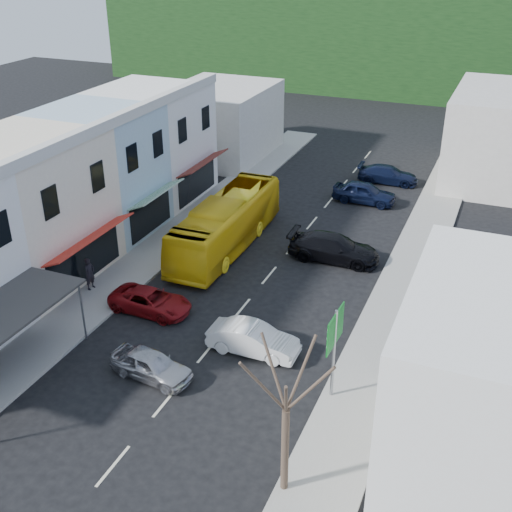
{
  "coord_description": "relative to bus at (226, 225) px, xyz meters",
  "views": [
    {
      "loc": [
        11.72,
        -22.35,
        17.91
      ],
      "look_at": [
        0.0,
        6.0,
        2.2
      ],
      "focal_mm": 45.0,
      "sensor_mm": 36.0,
      "label": 1
    }
  ],
  "objects": [
    {
      "name": "sidewalk_left",
      "position": [
        -3.7,
        -0.4,
        -1.48
      ],
      "size": [
        3.0,
        52.0,
        0.15
      ],
      "primitive_type": "cube",
      "color": "gray",
      "rests_on": "ground"
    },
    {
      "name": "hillside",
      "position": [
        2.35,
        54.69,
        5.18
      ],
      "size": [
        80.0,
        26.0,
        14.0
      ],
      "color": "black",
      "rests_on": "ground"
    },
    {
      "name": "distant_block_left",
      "position": [
        -8.2,
        16.6,
        1.45
      ],
      "size": [
        8.0,
        10.0,
        6.0
      ],
      "primitive_type": "cube",
      "color": "#B7B2A8",
      "rests_on": "ground"
    },
    {
      "name": "distant_block_right",
      "position": [
        14.8,
        19.6,
        1.95
      ],
      "size": [
        8.0,
        12.0,
        7.0
      ],
      "primitive_type": "cube",
      "color": "#B7B2A8",
      "rests_on": "ground"
    },
    {
      "name": "bus",
      "position": [
        0.0,
        0.0,
        0.0
      ],
      "size": [
        2.63,
        11.63,
        3.1
      ],
      "primitive_type": "imported",
      "rotation": [
        0.0,
        0.0,
        0.01
      ],
      "color": "yellow",
      "rests_on": "ground"
    },
    {
      "name": "ground",
      "position": [
        3.8,
        -10.4,
        -1.55
      ],
      "size": [
        120.0,
        120.0,
        0.0
      ],
      "primitive_type": "plane",
      "color": "black",
      "rests_on": "ground"
    },
    {
      "name": "shopfront_row",
      "position": [
        -8.69,
        -5.4,
        2.45
      ],
      "size": [
        8.25,
        30.0,
        8.0
      ],
      "color": "silver",
      "rests_on": "ground"
    },
    {
      "name": "car_black_near",
      "position": [
        6.68,
        0.91,
        -0.85
      ],
      "size": [
        4.55,
        1.97,
        1.4
      ],
      "primitive_type": "imported",
      "rotation": [
        0.0,
        0.0,
        1.6
      ],
      "color": "black",
      "rests_on": "ground"
    },
    {
      "name": "direction_sign",
      "position": [
        10.2,
        -11.49,
        0.63
      ],
      "size": [
        0.39,
        1.98,
        4.36
      ],
      "primitive_type": null,
      "rotation": [
        0.0,
        0.0,
        -0.04
      ],
      "color": "#085A17",
      "rests_on": "ground"
    },
    {
      "name": "traffic_signal",
      "position": [
        10.4,
        18.38,
        0.67
      ],
      "size": [
        0.91,
        1.12,
        4.45
      ],
      "primitive_type": null,
      "rotation": [
        0.0,
        0.0,
        2.86
      ],
      "color": "black",
      "rests_on": "ground"
    },
    {
      "name": "car_white",
      "position": [
        5.87,
        -9.72,
        -0.85
      ],
      "size": [
        4.41,
        1.83,
        1.4
      ],
      "primitive_type": "imported",
      "rotation": [
        0.0,
        0.0,
        1.58
      ],
      "color": "silver",
      "rests_on": "ground"
    },
    {
      "name": "car_red",
      "position": [
        -0.49,
        -8.4,
        -0.85
      ],
      "size": [
        4.66,
        2.04,
        1.4
      ],
      "primitive_type": "imported",
      "rotation": [
        0.0,
        0.0,
        1.54
      ],
      "color": "maroon",
      "rests_on": "ground"
    },
    {
      "name": "car_navy_far",
      "position": [
        6.89,
        15.29,
        -0.85
      ],
      "size": [
        4.58,
        2.04,
        1.4
      ],
      "primitive_type": "imported",
      "rotation": [
        0.0,
        0.0,
        1.62
      ],
      "color": "black",
      "rests_on": "ground"
    },
    {
      "name": "sidewalk_right",
      "position": [
        11.3,
        -0.4,
        -1.48
      ],
      "size": [
        3.0,
        52.0,
        0.15
      ],
      "primitive_type": "cube",
      "color": "gray",
      "rests_on": "ground"
    },
    {
      "name": "pedestrian_left",
      "position": [
        -4.64,
        -7.8,
        -0.55
      ],
      "size": [
        0.47,
        0.64,
        1.7
      ],
      "primitive_type": "imported",
      "rotation": [
        0.0,
        0.0,
        1.45
      ],
      "color": "black",
      "rests_on": "sidewalk_left"
    },
    {
      "name": "car_silver",
      "position": [
        2.41,
        -13.2,
        -0.85
      ],
      "size": [
        4.59,
        2.32,
        1.4
      ],
      "primitive_type": "imported",
      "rotation": [
        0.0,
        0.0,
        1.45
      ],
      "color": "#AFAFB4",
      "rests_on": "ground"
    },
    {
      "name": "car_navy_mid",
      "position": [
        6.17,
        10.54,
        -0.85
      ],
      "size": [
        4.45,
        1.94,
        1.4
      ],
      "primitive_type": "imported",
      "rotation": [
        0.0,
        0.0,
        1.54
      ],
      "color": "black",
      "rests_on": "ground"
    },
    {
      "name": "street_tree",
      "position": [
        10.1,
        -17.03,
        2.09
      ],
      "size": [
        3.43,
        3.43,
        7.29
      ],
      "primitive_type": null,
      "rotation": [
        0.0,
        0.0,
        -0.26
      ],
      "color": "#3B2D23",
      "rests_on": "ground"
    }
  ]
}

